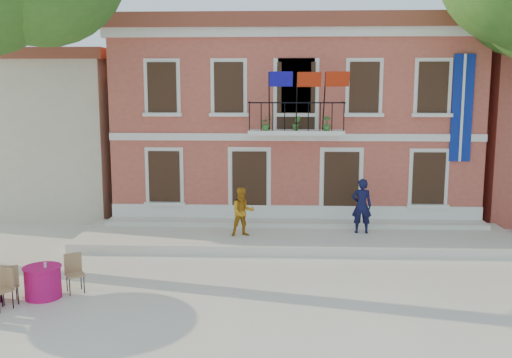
% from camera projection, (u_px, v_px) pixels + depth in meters
% --- Properties ---
extents(ground, '(90.00, 90.00, 0.00)m').
position_uv_depth(ground, '(221.00, 287.00, 14.34)').
color(ground, beige).
rests_on(ground, ground).
extents(main_building, '(13.50, 9.59, 7.50)m').
position_uv_depth(main_building, '(293.00, 117.00, 23.53)').
color(main_building, '#C05F45').
rests_on(main_building, ground).
extents(neighbor_west, '(9.40, 9.40, 6.40)m').
position_uv_depth(neighbor_west, '(32.00, 129.00, 25.10)').
color(neighbor_west, beige).
rests_on(neighbor_west, ground).
extents(terrace, '(14.00, 3.40, 0.30)m').
position_uv_depth(terrace, '(296.00, 238.00, 18.58)').
color(terrace, silver).
rests_on(terrace, ground).
extents(pedestrian_navy, '(0.67, 0.45, 1.79)m').
position_uv_depth(pedestrian_navy, '(362.00, 206.00, 18.47)').
color(pedestrian_navy, black).
rests_on(pedestrian_navy, terrace).
extents(pedestrian_orange, '(0.89, 0.78, 1.56)m').
position_uv_depth(pedestrian_orange, '(243.00, 212.00, 18.11)').
color(pedestrian_orange, '#C57B17').
rests_on(pedestrian_orange, terrace).
extents(cafe_table_0, '(1.86, 1.36, 0.95)m').
position_uv_depth(cafe_table_0, '(43.00, 281.00, 13.58)').
color(cafe_table_0, '#D51467').
rests_on(cafe_table_0, ground).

